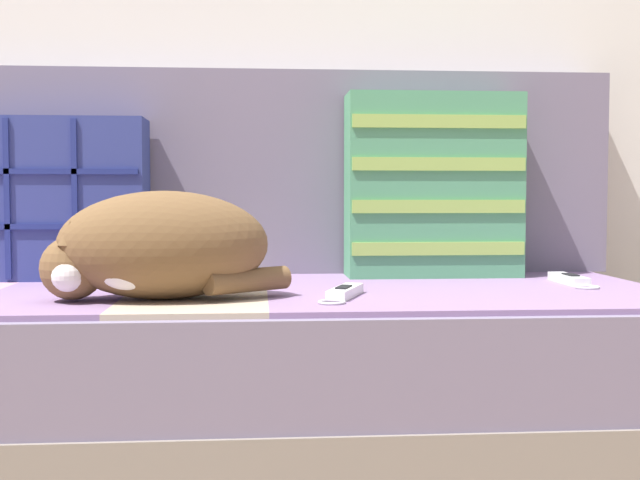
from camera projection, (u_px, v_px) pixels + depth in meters
couch at (202, 382)px, 1.65m from camera, size 1.98×0.81×0.39m
sofa_backrest at (210, 173)px, 1.96m from camera, size 1.94×0.14×0.49m
throw_pillow_quilted at (49, 199)px, 1.79m from camera, size 0.43×0.14×0.36m
throw_pillow_striped at (433, 186)px, 1.85m from camera, size 0.40×0.14×0.42m
sleeping_cat at (156, 248)px, 1.44m from camera, size 0.45×0.26×0.20m
game_remote_near at (344, 293)px, 1.48m from camera, size 0.11×0.20×0.02m
game_remote_far at (570, 280)px, 1.71m from camera, size 0.05×0.20×0.02m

